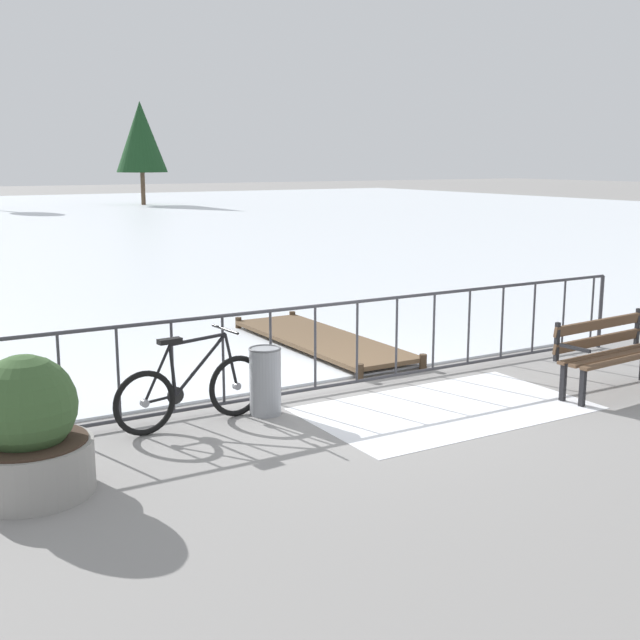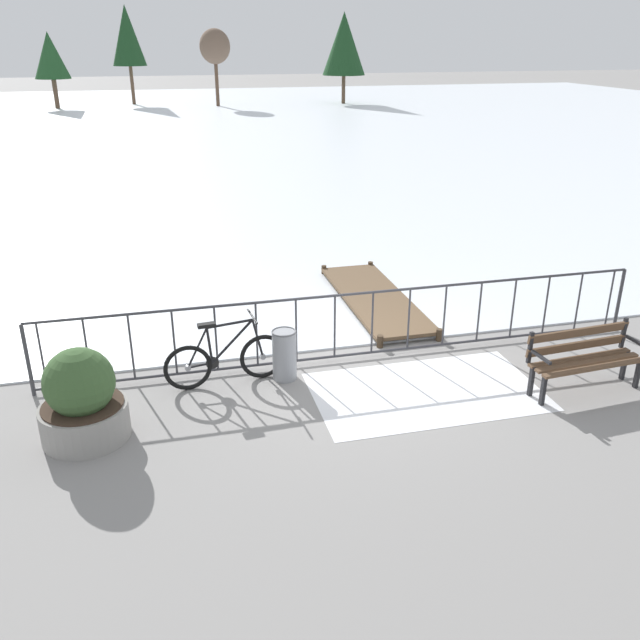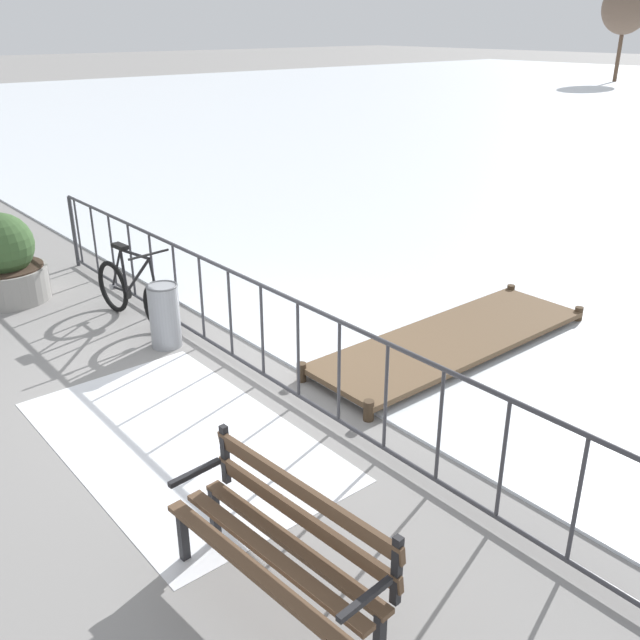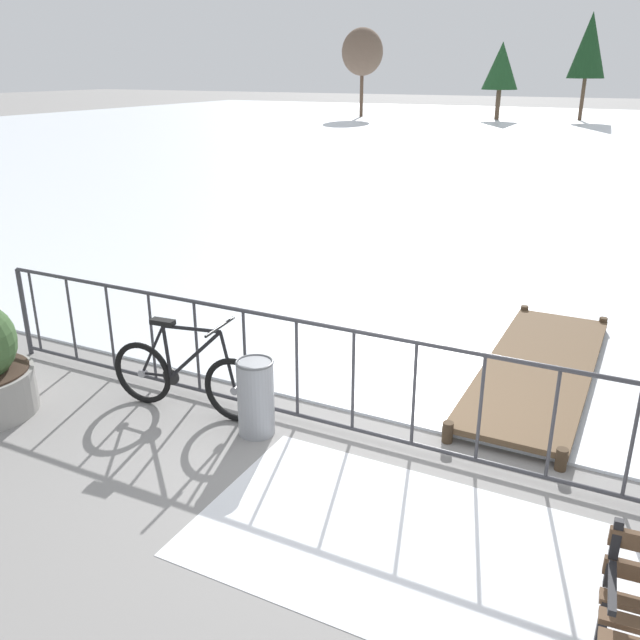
{
  "view_description": "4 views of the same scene",
  "coord_description": "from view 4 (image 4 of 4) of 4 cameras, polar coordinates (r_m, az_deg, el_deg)",
  "views": [
    {
      "loc": [
        -4.91,
        -7.86,
        2.69
      ],
      "look_at": [
        -0.43,
        -0.34,
        0.96
      ],
      "focal_mm": 45.75,
      "sensor_mm": 36.0,
      "label": 1
    },
    {
      "loc": [
        -2.66,
        -8.61,
        4.48
      ],
      "look_at": [
        -0.62,
        -0.42,
        0.88
      ],
      "focal_mm": 37.48,
      "sensor_mm": 36.0,
      "label": 2
    },
    {
      "loc": [
        5.45,
        -3.57,
        3.37
      ],
      "look_at": [
        0.87,
        0.26,
        0.8
      ],
      "focal_mm": 38.88,
      "sensor_mm": 36.0,
      "label": 3
    },
    {
      "loc": [
        1.89,
        -4.94,
        3.2
      ],
      "look_at": [
        -0.75,
        0.26,
        0.99
      ],
      "focal_mm": 37.39,
      "sensor_mm": 36.0,
      "label": 4
    }
  ],
  "objects": [
    {
      "name": "snow_patch",
      "position": [
        5.07,
        7.48,
        -18.54
      ],
      "size": [
        3.09,
        1.82,
        0.01
      ],
      "primitive_type": "cube",
      "color": "white",
      "rests_on": "ground"
    },
    {
      "name": "trash_bin",
      "position": [
        6.18,
        -5.52,
        -6.56
      ],
      "size": [
        0.35,
        0.35,
        0.73
      ],
      "color": "gray",
      "rests_on": "ground"
    },
    {
      "name": "tree_far_east",
      "position": [
        46.77,
        15.25,
        20.22
      ],
      "size": [
        2.28,
        2.28,
        4.76
      ],
      "color": "brown",
      "rests_on": "ground"
    },
    {
      "name": "tree_west_mid",
      "position": [
        48.03,
        3.65,
        21.91
      ],
      "size": [
        2.76,
        2.76,
        5.71
      ],
      "color": "brown",
      "rests_on": "ground"
    },
    {
      "name": "tree_east_mid",
      "position": [
        47.67,
        22.05,
        20.93
      ],
      "size": [
        2.29,
        2.29,
        6.45
      ],
      "color": "brown",
      "rests_on": "ground"
    },
    {
      "name": "frozen_pond",
      "position": [
        33.55,
        24.31,
        13.57
      ],
      "size": [
        80.0,
        56.0,
        0.03
      ],
      "primitive_type": "cube",
      "color": "silver",
      "rests_on": "ground"
    },
    {
      "name": "railing_fence",
      "position": [
        5.92,
        5.4,
        -5.83
      ],
      "size": [
        9.06,
        0.06,
        1.07
      ],
      "color": "#38383D",
      "rests_on": "ground"
    },
    {
      "name": "ground_plane",
      "position": [
        6.19,
        5.23,
        -10.47
      ],
      "size": [
        160.0,
        160.0,
        0.0
      ],
      "primitive_type": "plane",
      "color": "gray"
    },
    {
      "name": "wooden_dock",
      "position": [
        7.7,
        18.2,
        -3.91
      ],
      "size": [
        1.1,
        3.62,
        0.2
      ],
      "color": "brown",
      "rests_on": "ground"
    },
    {
      "name": "bicycle_near_railing",
      "position": [
        6.65,
        -11.31,
        -4.87
      ],
      "size": [
        1.71,
        0.52,
        0.97
      ],
      "color": "black",
      "rests_on": "ground"
    }
  ]
}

